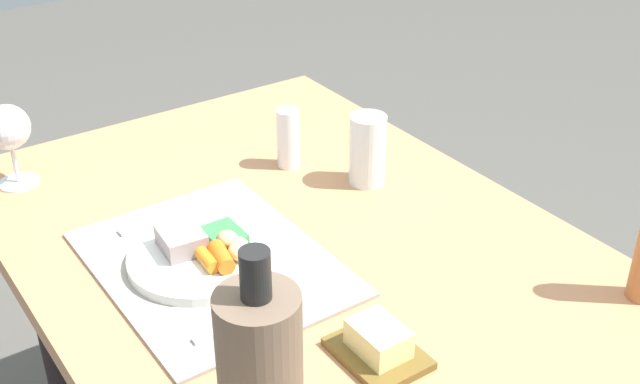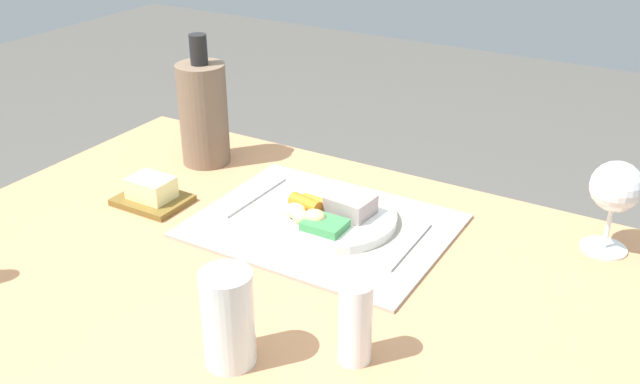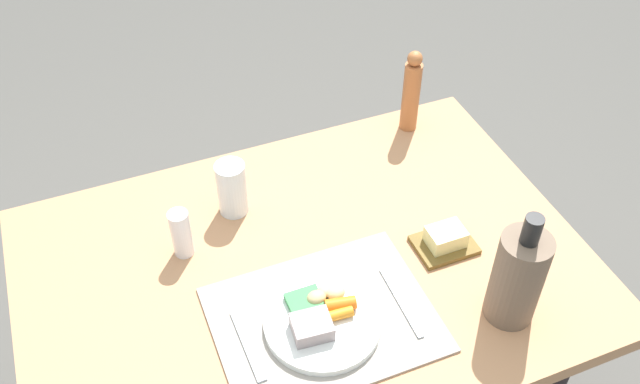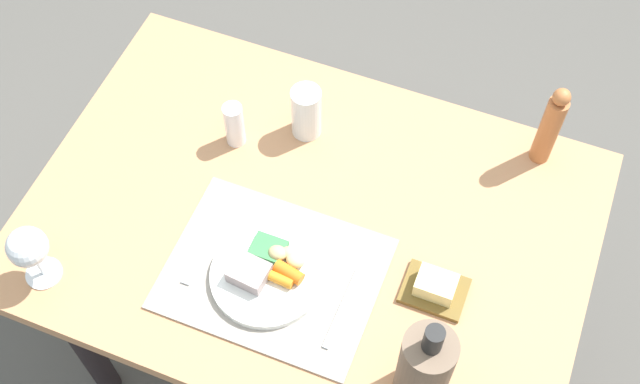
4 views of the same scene
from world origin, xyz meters
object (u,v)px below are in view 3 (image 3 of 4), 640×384
(salt_shaker, at_px, (181,233))
(water_tumbler, at_px, (232,191))
(cooler_bottle, at_px, (518,277))
(butter_dish, at_px, (445,240))
(dining_table, at_px, (307,295))
(fork, at_px, (248,345))
(pepper_mill, at_px, (411,92))
(knife, at_px, (401,302))
(dinner_plate, at_px, (321,320))

(salt_shaker, distance_m, water_tumbler, 0.16)
(cooler_bottle, relative_size, butter_dish, 2.09)
(dining_table, distance_m, fork, 0.26)
(butter_dish, distance_m, pepper_mill, 0.44)
(dining_table, relative_size, salt_shaker, 10.16)
(dining_table, height_order, knife, knife)
(fork, bearing_deg, water_tumbler, 76.17)
(fork, distance_m, cooler_bottle, 0.54)
(dinner_plate, height_order, salt_shaker, salt_shaker)
(knife, bearing_deg, butter_dish, 34.73)
(fork, bearing_deg, dinner_plate, -3.13)
(salt_shaker, bearing_deg, water_tumbler, 31.43)
(knife, xyz_separation_m, pepper_mill, (0.28, 0.52, 0.10))
(fork, bearing_deg, salt_shaker, 99.60)
(salt_shaker, bearing_deg, dinner_plate, -55.16)
(pepper_mill, bearing_deg, dining_table, -140.53)
(fork, xyz_separation_m, pepper_mill, (0.60, 0.50, 0.10))
(salt_shaker, distance_m, pepper_mill, 0.69)
(fork, relative_size, knife, 0.93)
(dinner_plate, xyz_separation_m, water_tumbler, (-0.07, 0.38, 0.04))
(pepper_mill, bearing_deg, butter_dish, -106.29)
(knife, distance_m, water_tumbler, 0.46)
(fork, height_order, water_tumbler, water_tumbler)
(pepper_mill, bearing_deg, cooler_bottle, -98.11)
(cooler_bottle, relative_size, water_tumbler, 2.00)
(dinner_plate, relative_size, cooler_bottle, 0.86)
(salt_shaker, height_order, pepper_mill, pepper_mill)
(knife, xyz_separation_m, salt_shaker, (-0.37, 0.31, 0.05))
(dining_table, distance_m, salt_shaker, 0.31)
(dinner_plate, height_order, water_tumbler, water_tumbler)
(knife, height_order, water_tumbler, water_tumbler)
(dining_table, bearing_deg, pepper_mill, 39.47)
(fork, height_order, pepper_mill, pepper_mill)
(dining_table, bearing_deg, salt_shaker, 149.32)
(dinner_plate, xyz_separation_m, fork, (-0.15, 0.01, -0.01))
(knife, distance_m, butter_dish, 0.19)
(dining_table, relative_size, dinner_plate, 5.17)
(dining_table, relative_size, butter_dish, 9.25)
(dining_table, distance_m, pepper_mill, 0.59)
(water_tumbler, bearing_deg, pepper_mill, 13.69)
(dining_table, relative_size, knife, 6.53)
(water_tumbler, xyz_separation_m, pepper_mill, (0.51, 0.13, 0.05))
(salt_shaker, bearing_deg, knife, -39.20)
(dining_table, height_order, cooler_bottle, cooler_bottle)
(fork, xyz_separation_m, knife, (0.32, -0.02, 0.00))
(pepper_mill, bearing_deg, water_tumbler, -166.31)
(butter_dish, distance_m, water_tumbler, 0.49)
(water_tumbler, distance_m, pepper_mill, 0.53)
(dinner_plate, height_order, knife, dinner_plate)
(dinner_plate, xyz_separation_m, butter_dish, (0.33, 0.09, -0.00))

